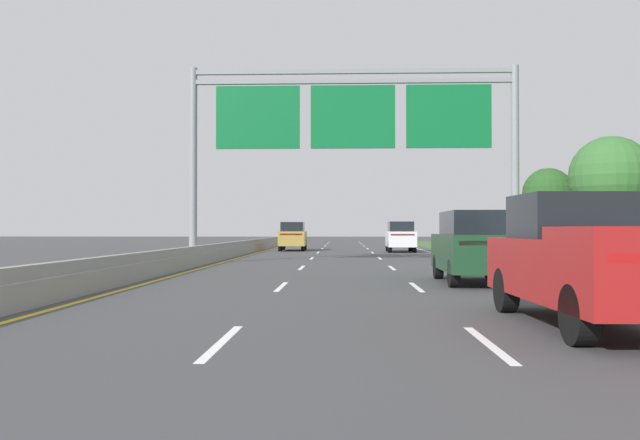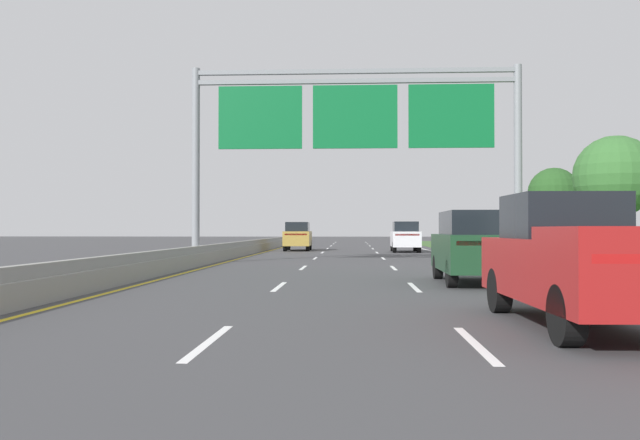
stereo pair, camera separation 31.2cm
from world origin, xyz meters
name	(u,v)px [view 1 (the left image)]	position (x,y,z in m)	size (l,w,h in m)	color
ground_plane	(346,260)	(0.00, 35.00, 0.00)	(220.00, 220.00, 0.00)	#3D3D3F
lane_striping	(346,261)	(0.00, 34.54, 0.00)	(11.96, 106.00, 0.01)	white
grass_verge_right	(625,261)	(13.95, 35.00, 0.01)	(14.00, 110.00, 0.02)	#3D602D
median_barrier_concrete	(217,253)	(-6.60, 35.00, 0.35)	(0.60, 110.00, 0.85)	gray
overhead_sign_gantry	(353,124)	(0.30, 31.50, 6.38)	(15.06, 0.42, 9.03)	gray
pickup_truck_red	(587,260)	(3.85, 12.28, 1.07)	(2.13, 5.45, 2.20)	maroon
car_gold_left_lane_suv	(293,236)	(-3.87, 50.55, 1.10)	(1.98, 4.73, 2.11)	#A38438
car_white_right_lane_suv	(400,236)	(3.87, 47.88, 1.10)	(1.98, 4.73, 2.11)	silver
car_darkgreen_right_lane_suv	(473,246)	(3.69, 20.96, 1.10)	(1.96, 4.72, 2.11)	#193D23
roadside_tree_mid	(611,177)	(13.10, 34.58, 4.18)	(4.01, 4.01, 6.20)	#4C3823
roadside_tree_far	(548,193)	(14.07, 47.76, 4.06)	(3.49, 3.49, 5.83)	#4C3823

